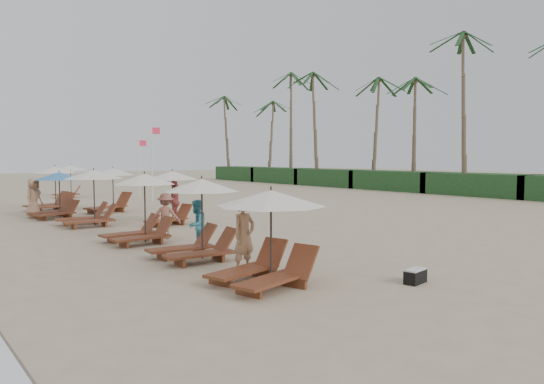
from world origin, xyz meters
TOP-DOWN VIEW (x-y plane):
  - ground at (0.00, 0.00)m, footprint 160.00×160.00m
  - shrub_hedge at (22.00, 14.50)m, footprint 3.20×53.00m
  - palm_row at (21.91, 15.40)m, footprint 7.00×52.00m
  - lounger_station_0 at (-5.76, -4.16)m, footprint 2.70×2.44m
  - lounger_station_1 at (-5.57, -0.75)m, footprint 2.48×2.09m
  - lounger_station_2 at (-5.68, 2.79)m, footprint 2.41×2.05m
  - lounger_station_3 at (-5.64, 7.93)m, footprint 2.70×2.44m
  - lounger_station_4 at (-6.01, 11.54)m, footprint 2.50×2.22m
  - lounger_station_5 at (-5.38, 14.96)m, footprint 2.63×2.45m
  - inland_station_0 at (-2.89, 6.17)m, footprint 2.62×2.24m
  - inland_station_1 at (-3.17, 12.42)m, footprint 2.90×2.30m
  - inland_station_2 at (-2.04, 23.34)m, footprint 2.58×2.24m
  - beachgoer_near at (-5.45, -2.97)m, footprint 0.74×0.56m
  - beachgoer_mid_a at (-4.87, 0.41)m, footprint 0.94×0.89m
  - beachgoer_mid_b at (-4.59, 3.06)m, footprint 1.16×1.06m
  - beachgoer_far_a at (-2.39, 6.74)m, footprint 0.93×1.12m
  - beachgoer_far_b at (-6.77, 12.25)m, footprint 1.07×1.02m
  - duffel_bag at (-2.95, -6.08)m, footprint 0.62×0.39m
  - flag_pole_near at (1.16, 16.76)m, footprint 0.59×0.08m
  - flag_pole_far at (2.21, 21.23)m, footprint 0.60×0.08m

SIDE VIEW (x-z plane):
  - ground at x=0.00m, z-range 0.00..0.00m
  - duffel_bag at x=-2.95m, z-range 0.00..0.33m
  - beachgoer_mid_a at x=-4.87m, z-range 0.00..1.53m
  - beachgoer_mid_b at x=-4.59m, z-range 0.00..1.56m
  - shrub_hedge at x=22.00m, z-range 0.00..1.60m
  - beachgoer_far_a at x=-2.39m, z-range 0.00..1.79m
  - beachgoer_near at x=-5.45m, z-range 0.00..1.83m
  - beachgoer_far_b at x=-6.77m, z-range 0.00..1.85m
  - lounger_station_5 at x=-5.38m, z-range -0.11..2.20m
  - lounger_station_1 at x=-5.57m, z-range -0.03..2.18m
  - lounger_station_2 at x=-5.68m, z-range -0.03..2.23m
  - lounger_station_4 at x=-6.01m, z-range 0.06..2.17m
  - lounger_station_0 at x=-5.76m, z-range 0.08..2.17m
  - lounger_station_3 at x=-5.64m, z-range 0.05..2.32m
  - inland_station_1 at x=-3.17m, z-range 0.16..2.39m
  - inland_station_0 at x=-2.89m, z-range 0.32..2.55m
  - inland_station_2 at x=-2.04m, z-range 0.36..2.58m
  - flag_pole_far at x=2.21m, z-range 0.24..4.40m
  - flag_pole_near at x=1.16m, z-range 0.25..5.08m
  - palm_row at x=21.91m, z-range 3.76..16.06m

